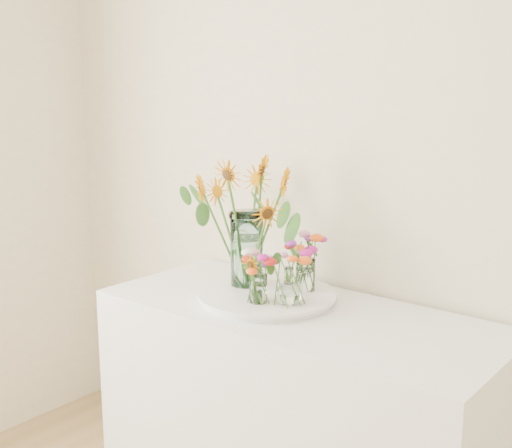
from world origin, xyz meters
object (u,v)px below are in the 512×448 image
(small_vase_a, at_px, (258,289))
(small_vase_c, at_px, (305,275))
(tray, at_px, (267,297))
(mason_jar, at_px, (247,249))
(counter, at_px, (295,431))
(small_vase_b, at_px, (289,286))

(small_vase_a, relative_size, small_vase_c, 0.86)
(tray, relative_size, mason_jar, 1.67)
(mason_jar, distance_m, small_vase_c, 0.23)
(counter, xyz_separation_m, small_vase_c, (-0.05, 0.12, 0.53))
(mason_jar, height_order, small_vase_a, mason_jar)
(small_vase_a, bearing_deg, small_vase_b, 33.81)
(tray, height_order, small_vase_c, small_vase_c)
(small_vase_c, bearing_deg, small_vase_a, -100.74)
(small_vase_c, bearing_deg, small_vase_b, -74.77)
(small_vase_a, distance_m, small_vase_c, 0.22)
(tray, xyz_separation_m, mason_jar, (-0.12, 0.03, 0.15))
(counter, distance_m, tray, 0.48)
(tray, bearing_deg, counter, -2.82)
(tray, distance_m, small_vase_b, 0.16)
(small_vase_c, bearing_deg, mason_jar, -158.03)
(mason_jar, height_order, small_vase_b, mason_jar)
(mason_jar, bearing_deg, small_vase_b, -17.35)
(small_vase_a, distance_m, small_vase_b, 0.10)
(small_vase_b, bearing_deg, mason_jar, 162.65)
(small_vase_a, xyz_separation_m, small_vase_c, (0.04, 0.21, 0.01))
(small_vase_b, bearing_deg, small_vase_c, 105.23)
(small_vase_a, xyz_separation_m, small_vase_b, (0.08, 0.06, 0.01))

